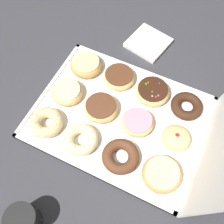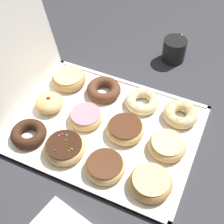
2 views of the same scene
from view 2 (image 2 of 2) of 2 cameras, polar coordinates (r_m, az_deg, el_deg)
ground_plane at (r=1.01m, az=-1.23°, el=-3.07°), size 3.00×3.00×0.00m
donut_box at (r=1.00m, az=-1.23°, el=-2.89°), size 0.44×0.57×0.01m
glazed_ring_donut_0 at (r=0.88m, az=6.92°, el=-12.40°), size 0.12×0.12×0.04m
glazed_ring_donut_1 at (r=0.95m, az=9.82°, el=-5.98°), size 0.11×0.11×0.04m
cruller_donut_2 at (r=1.03m, az=12.18°, el=-0.33°), size 0.11×0.11×0.04m
chocolate_frosted_donut_3 at (r=0.90m, az=-1.26°, el=-9.66°), size 0.11×0.11×0.04m
chocolate_frosted_donut_4 at (r=0.97m, az=2.38°, el=-3.05°), size 0.12×0.12×0.04m
cruller_donut_5 at (r=1.05m, az=5.42°, el=1.96°), size 0.11×0.11×0.04m
sprinkle_donut_6 at (r=0.94m, az=-8.48°, el=-6.32°), size 0.12×0.12×0.04m
pink_frosted_donut_7 at (r=1.00m, az=-4.82°, el=-0.95°), size 0.11×0.11×0.03m
chocolate_cake_ring_donut_8 at (r=1.08m, az=-1.50°, el=4.02°), size 0.12×0.12×0.03m
chocolate_cake_ring_donut_9 at (r=1.00m, az=-14.70°, el=-3.76°), size 0.11×0.11×0.03m
jelly_filled_donut_10 at (r=1.06m, az=-11.04°, el=1.79°), size 0.09×0.09×0.05m
glazed_ring_donut_11 at (r=1.13m, az=-7.78°, el=5.96°), size 0.12×0.12×0.04m
coffee_mug at (r=1.24m, az=11.13°, el=11.02°), size 0.11×0.09×0.09m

